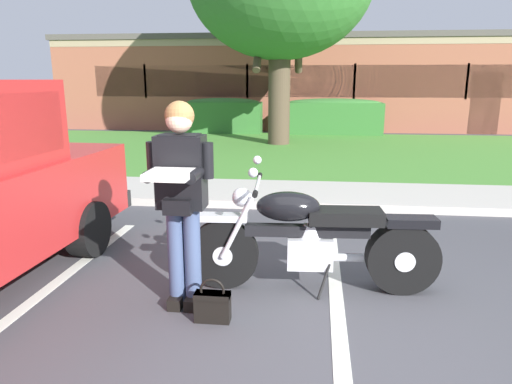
{
  "coord_description": "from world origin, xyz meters",
  "views": [
    {
      "loc": [
        -0.33,
        -3.17,
        1.86
      ],
      "look_at": [
        -0.79,
        0.96,
        0.85
      ],
      "focal_mm": 32.56,
      "sensor_mm": 36.0,
      "label": 1
    }
  ],
  "objects_px": {
    "handbag": "(213,304)",
    "hedge_center_left": "(334,116)",
    "motorcycle": "(322,239)",
    "rider_person": "(181,190)",
    "hedge_left": "(223,115)",
    "brick_building": "(343,82)"
  },
  "relations": [
    {
      "from": "motorcycle",
      "to": "hedge_left",
      "type": "bearing_deg",
      "value": 104.31
    },
    {
      "from": "motorcycle",
      "to": "hedge_left",
      "type": "height_order",
      "value": "hedge_left"
    },
    {
      "from": "rider_person",
      "to": "handbag",
      "type": "distance_m",
      "value": 0.93
    },
    {
      "from": "handbag",
      "to": "brick_building",
      "type": "relative_size",
      "value": 0.02
    },
    {
      "from": "hedge_left",
      "to": "handbag",
      "type": "bearing_deg",
      "value": -80.16
    },
    {
      "from": "hedge_center_left",
      "to": "brick_building",
      "type": "xyz_separation_m",
      "value": [
        0.72,
        6.65,
        1.08
      ]
    },
    {
      "from": "rider_person",
      "to": "brick_building",
      "type": "distance_m",
      "value": 19.3
    },
    {
      "from": "brick_building",
      "to": "motorcycle",
      "type": "bearing_deg",
      "value": -94.36
    },
    {
      "from": "motorcycle",
      "to": "rider_person",
      "type": "relative_size",
      "value": 1.32
    },
    {
      "from": "handbag",
      "to": "hedge_center_left",
      "type": "height_order",
      "value": "hedge_center_left"
    },
    {
      "from": "hedge_center_left",
      "to": "brick_building",
      "type": "distance_m",
      "value": 6.78
    },
    {
      "from": "handbag",
      "to": "brick_building",
      "type": "xyz_separation_m",
      "value": [
        2.29,
        19.33,
        1.58
      ]
    },
    {
      "from": "rider_person",
      "to": "brick_building",
      "type": "relative_size",
      "value": 0.08
    },
    {
      "from": "hedge_left",
      "to": "brick_building",
      "type": "xyz_separation_m",
      "value": [
        4.49,
        6.65,
        1.08
      ]
    },
    {
      "from": "motorcycle",
      "to": "hedge_left",
      "type": "xyz_separation_m",
      "value": [
        -3.06,
        12.01,
        0.17
      ]
    },
    {
      "from": "motorcycle",
      "to": "hedge_center_left",
      "type": "relative_size",
      "value": 0.7
    },
    {
      "from": "hedge_left",
      "to": "hedge_center_left",
      "type": "relative_size",
      "value": 0.82
    },
    {
      "from": "motorcycle",
      "to": "brick_building",
      "type": "height_order",
      "value": "brick_building"
    },
    {
      "from": "rider_person",
      "to": "hedge_left",
      "type": "bearing_deg",
      "value": 98.76
    },
    {
      "from": "motorcycle",
      "to": "rider_person",
      "type": "height_order",
      "value": "rider_person"
    },
    {
      "from": "rider_person",
      "to": "hedge_center_left",
      "type": "xyz_separation_m",
      "value": [
        1.84,
        12.47,
        -0.36
      ]
    },
    {
      "from": "motorcycle",
      "to": "hedge_left",
      "type": "relative_size",
      "value": 0.85
    }
  ]
}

